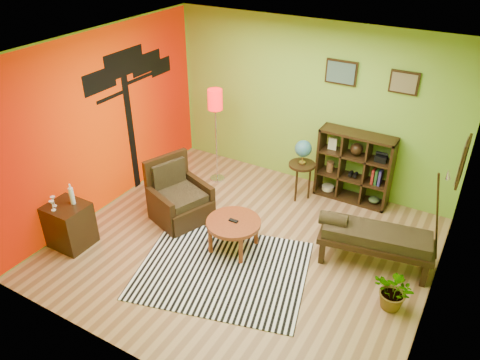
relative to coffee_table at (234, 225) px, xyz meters
The scene contains 11 objects.
ground 0.43m from the coffee_table, 36.39° to the left, with size 5.00×5.00×0.00m, color #AD8052.
room_shell 1.40m from the coffee_table, 75.88° to the left, with size 5.04×4.54×2.82m.
zebra_rug 0.63m from the coffee_table, 76.78° to the right, with size 2.23×1.77×0.01m, color white.
coffee_table is the anchor object (origin of this frame).
armchair 1.18m from the coffee_table, 167.47° to the left, with size 1.01×1.00×0.97m.
side_cabinet 2.35m from the coffee_table, 152.59° to the right, with size 0.56×0.51×0.97m.
floor_lamp 2.21m from the coffee_table, 129.29° to the left, with size 0.25×0.25×1.68m.
globe_table 1.79m from the coffee_table, 80.91° to the left, with size 0.43×0.43×1.06m.
cube_shelf 2.36m from the coffee_table, 64.01° to the left, with size 1.20×0.35×1.20m.
bench 1.90m from the coffee_table, 20.28° to the left, with size 1.57×0.79×0.69m.
potted_plant 2.28m from the coffee_table, ahead, with size 0.49×0.54×0.42m, color #26661E.
Camera 1 is at (2.62, -4.63, 4.27)m, focal length 35.00 mm.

